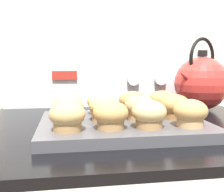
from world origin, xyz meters
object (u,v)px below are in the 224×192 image
Objects in this scene: muffin_r0_c2 at (149,114)px; muffin_r2_c3 at (162,101)px; muffin_r0_c1 at (111,115)px; muffin_r0_c3 at (190,113)px; muffin_r1_c2 at (140,107)px; tea_kettle at (201,82)px; muffin_r2_c0 at (68,104)px; muffin_r2_c2 at (133,102)px; muffin_pan at (123,125)px; muffin_r1_c0 at (68,109)px; muffin_r1_c3 at (175,106)px; muffin_r1_c1 at (104,108)px; muffin_r2_c1 at (101,103)px; muffin_r0_c0 at (67,117)px.

muffin_r2_c3 is at bearing 62.98° from muffin_r0_c2.
muffin_r0_c3 is (0.16, -0.00, 0.00)m from muffin_r0_c1.
muffin_r0_c1 is 1.00× the size of muffin_r1_c2.
tea_kettle is at bearing 41.52° from muffin_r0_c1.
muffin_r1_c2 and muffin_r2_c0 have the same top height.
muffin_r2_c2 is (0.00, 0.08, 0.00)m from muffin_r1_c2.
muffin_r2_c0 reaches higher than muffin_pan.
muffin_pan is 0.15m from muffin_r2_c0.
tea_kettle reaches higher than muffin_r0_c2.
muffin_pan is 5.27× the size of muffin_r1_c0.
muffin_pan is at bearing -176.50° from muffin_r1_c2.
muffin_r1_c2 is at bearing -134.99° from muffin_r2_c3.
muffin_pan is 0.13m from muffin_r1_c0.
muffin_r0_c2 is 1.00× the size of muffin_r1_c3.
muffin_r1_c1 is at bearing 179.97° from muffin_r1_c3.
muffin_r2_c1 is at bearing 89.03° from muffin_r1_c1.
muffin_r1_c2 is 0.08m from muffin_r1_c3.
muffin_r0_c1 is 0.18m from muffin_r1_c3.
muffin_r0_c1 reaches higher than muffin_pan.
muffin_r2_c1 is (-0.04, 0.08, 0.04)m from muffin_pan.
muffin_r2_c2 is (-0.08, 0.08, 0.00)m from muffin_r1_c3.
muffin_r2_c2 and muffin_r2_c3 have the same top height.
muffin_r2_c0 is 1.00× the size of muffin_r2_c2.
muffin_r2_c3 is at bearing 45.37° from muffin_r0_c1.
muffin_r2_c1 is at bearing 62.41° from muffin_r0_c0.
tea_kettle is (0.25, 0.13, 0.04)m from muffin_r2_c2.
muffin_r0_c2 and muffin_r2_c0 have the same top height.
muffin_r1_c3 is at bearing 90.11° from muffin_r0_c3.
tea_kettle reaches higher than muffin_r2_c1.
muffin_r1_c0 and muffin_r1_c3 have the same top height.
muffin_r2_c3 is (0.12, 0.08, 0.04)m from muffin_pan.
tea_kettle is at bearing 40.07° from muffin_r1_c2.
muffin_r0_c3 is 0.34m from tea_kettle.
muffin_r0_c3 and muffin_r2_c2 have the same top height.
muffin_r1_c0 is at bearing 161.22° from muffin_r0_c3.
muffin_r1_c1 is 0.30× the size of tea_kettle.
muffin_r2_c3 is at bearing 91.56° from muffin_r1_c3.
muffin_r0_c1 is 0.08m from muffin_r0_c2.
tea_kettle reaches higher than muffin_r1_c2.
muffin_r0_c2 is 1.00× the size of muffin_r1_c1.
muffin_r2_c3 is (0.24, 0.00, 0.00)m from muffin_r2_c0.
muffin_r0_c0 is 1.00× the size of muffin_r1_c2.
muffin_r0_c0 and muffin_r1_c3 have the same top height.
muffin_r2_c2 is at bearing 44.59° from muffin_r0_c0.
muffin_r0_c0 is at bearing -90.28° from muffin_r2_c0.
tea_kettle is (0.25, 0.21, 0.04)m from muffin_r1_c2.
muffin_r2_c0 is (0.00, 0.16, 0.00)m from muffin_r0_c0.
muffin_r1_c3 and muffin_r2_c2 have the same top height.
muffin_r1_c3 is 0.30× the size of tea_kettle.
muffin_r1_c0 is at bearing -179.73° from muffin_r1_c2.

